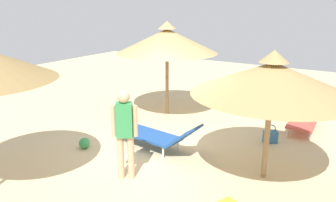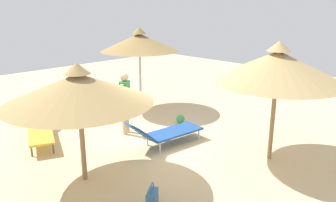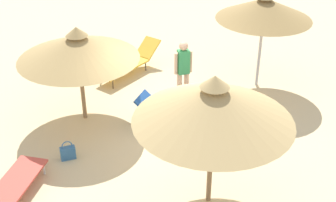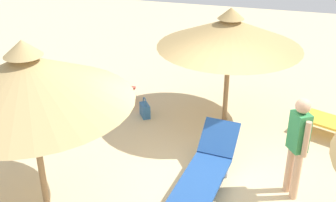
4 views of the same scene
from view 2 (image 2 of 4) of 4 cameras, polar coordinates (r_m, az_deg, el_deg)
ground at (r=8.67m, az=-2.12°, el=-8.15°), size 24.00×24.00×0.10m
parasol_umbrella_edge at (r=6.71m, az=-14.95°, el=2.08°), size 2.91×2.91×2.45m
parasol_umbrella_near_left at (r=11.36m, az=-4.87°, el=9.88°), size 2.59×2.59×2.77m
parasol_umbrella_back at (r=7.76m, az=18.03°, el=5.60°), size 2.91×2.91×2.75m
lounge_chair_front at (r=8.63m, az=-0.57°, el=-5.28°), size 0.86×2.14×0.77m
lounge_chair_near_right at (r=9.63m, az=-20.92°, el=-3.99°), size 2.38×1.42×0.79m
person_standing_far_left at (r=9.31m, az=-7.29°, el=0.38°), size 0.35×0.42×1.74m
handbag at (r=6.31m, az=-2.69°, el=-16.02°), size 0.32×0.36×0.46m
beach_ball at (r=10.27m, az=2.12°, el=-3.09°), size 0.26×0.26×0.26m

